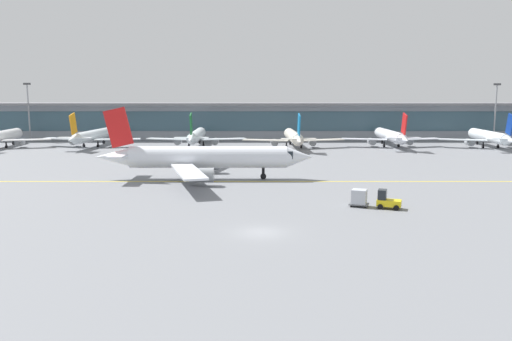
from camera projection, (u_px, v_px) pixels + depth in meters
ground_plane at (258, 232)px, 47.88m from camera, size 400.00×400.00×0.00m
taxiway_centreline_stripe at (205, 181)px, 74.37m from camera, size 110.00×0.60×0.01m
terminal_concourse at (255, 120)px, 138.15m from camera, size 176.44×11.00×9.60m
gate_airplane_1 at (90, 136)px, 119.56m from camera, size 22.98×24.82×8.22m
gate_airplane_2 at (194, 136)px, 119.66m from camera, size 23.08×24.72×8.22m
gate_airplane_3 at (291, 137)px, 117.34m from camera, size 23.06×24.79×8.22m
gate_airplane_4 at (388, 136)px, 119.71m from camera, size 23.06×24.78×8.22m
gate_airplane_5 at (486, 137)px, 117.94m from camera, size 23.07×24.77×8.22m
taxiing_regional_jet at (203, 158)px, 75.85m from camera, size 31.84×29.71×10.58m
baggage_tug at (384, 200)px, 57.42m from camera, size 2.92×2.30×2.10m
cargo_dolly_lead at (357, 197)px, 58.39m from camera, size 2.51×2.21×1.94m
apron_light_mast_0 at (26, 110)px, 130.96m from camera, size 1.80×0.36×14.70m
apron_light_mast_1 at (492, 110)px, 130.13m from camera, size 1.80×0.36×14.57m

